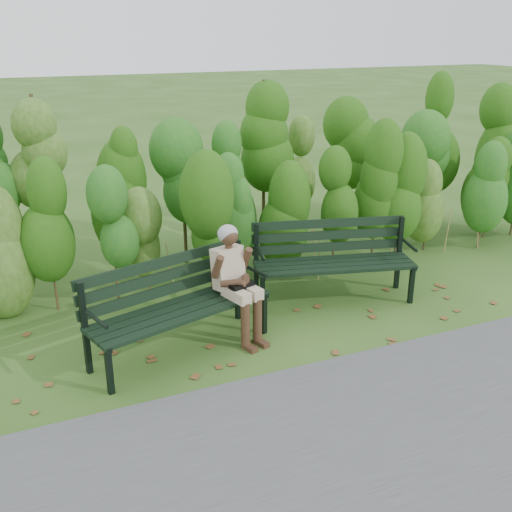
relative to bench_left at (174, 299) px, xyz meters
name	(u,v)px	position (x,y,z in m)	size (l,w,h in m)	color
ground	(268,326)	(1.11, 0.06, -0.58)	(80.00, 80.00, 0.00)	#2D5218
footpath	(375,438)	(1.11, -2.14, -0.58)	(60.00, 2.50, 0.01)	#474749
hedge_band	(212,184)	(1.11, 1.92, 0.68)	(11.04, 1.67, 2.42)	#47381E
leaf_litter	(283,325)	(1.28, 0.01, -0.58)	(5.91, 1.97, 0.01)	brown
bench_left	(174,299)	(0.00, 0.00, 0.00)	(2.08, 1.17, 0.99)	black
bench_right	(332,254)	(2.18, 0.50, 0.00)	(2.07, 1.10, 0.98)	black
seated_woman	(235,275)	(0.69, 0.00, 0.16)	(0.51, 0.74, 1.28)	beige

